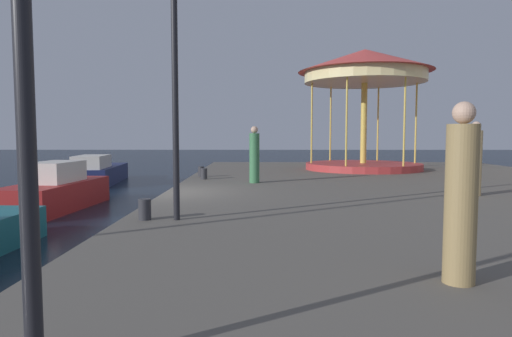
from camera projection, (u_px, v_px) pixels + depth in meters
The scene contains 12 objects.
ground_plane at pixel (166, 220), 12.83m from camera, with size 120.00×120.00×0.00m, color black.
quay_dock at pixel (437, 206), 12.76m from camera, with size 15.46×27.98×0.80m, color #5B564F.
motorboat_red at pixel (56, 191), 14.56m from camera, with size 1.96×4.63×1.56m.
motorboat_navy at pixel (98, 172), 22.35m from camera, with size 2.44×5.76×1.45m.
carousel at pixel (365, 80), 20.69m from camera, with size 6.14×6.14×5.54m.
lamp_post_mid_promenade at pixel (175, 54), 8.35m from camera, with size 0.36×0.36×4.61m.
bollard_south at pixel (145, 209), 8.57m from camera, with size 0.24×0.24×0.40m, color #2D2D33.
bollard_north at pixel (201, 172), 17.34m from camera, with size 0.24×0.24×0.40m, color #2D2D33.
bollard_center at pixel (204, 174), 16.39m from camera, with size 0.24×0.24×0.40m, color #2D2D33.
person_by_the_water at pixel (254, 156), 15.12m from camera, with size 0.34×0.34×1.91m.
person_near_carousel at pixel (461, 199), 4.85m from camera, with size 0.34×0.34×1.97m.
person_far_corner at pixel (475, 161), 11.96m from camera, with size 0.34×0.34×1.97m.
Camera 1 is at (2.66, -12.67, 2.42)m, focal length 31.55 mm.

